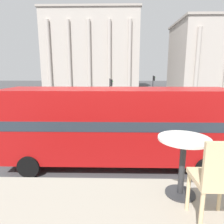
# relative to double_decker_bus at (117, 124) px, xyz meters

# --- Properties ---
(double_decker_bus) EXTENTS (10.77, 2.70, 3.94)m
(double_decker_bus) POSITION_rel_double_decker_bus_xyz_m (0.00, 0.00, 0.00)
(double_decker_bus) COLOR black
(double_decker_bus) RESTS_ON ground_plane
(cafe_dining_table) EXTENTS (0.60, 0.60, 0.73)m
(cafe_dining_table) POSITION_rel_double_decker_bus_xyz_m (0.77, -7.28, 1.59)
(cafe_dining_table) COLOR #2D2D30
(cafe_dining_table) RESTS_ON cafe_floor_slab
(cafe_chair_0) EXTENTS (0.40, 0.40, 0.91)m
(cafe_chair_0) POSITION_rel_double_decker_bus_xyz_m (0.92, -7.80, 1.57)
(cafe_chair_0) COLOR #D1B789
(cafe_chair_0) RESTS_ON cafe_floor_slab
(plaza_building_left) EXTENTS (25.89, 14.36, 20.60)m
(plaza_building_left) POSITION_rel_double_decker_bus_xyz_m (-6.87, 49.02, 8.09)
(plaza_building_left) COLOR #BCB2A8
(plaza_building_left) RESTS_ON ground_plane
(plaza_building_right) EXTENTS (24.27, 16.19, 16.54)m
(plaza_building_right) POSITION_rel_double_decker_bus_xyz_m (26.49, 41.99, 6.07)
(plaza_building_right) COLOR #BCB2A8
(plaza_building_right) RESTS_ON ground_plane
(traffic_light_near) EXTENTS (0.42, 0.24, 3.51)m
(traffic_light_near) POSITION_rel_double_decker_bus_xyz_m (-4.98, 4.36, 0.10)
(traffic_light_near) COLOR black
(traffic_light_near) RESTS_ON ground_plane
(traffic_light_mid) EXTENTS (0.42, 0.24, 3.97)m
(traffic_light_mid) POSITION_rel_double_decker_bus_xyz_m (-0.66, 12.54, 0.38)
(traffic_light_mid) COLOR black
(traffic_light_mid) RESTS_ON ground_plane
(traffic_light_far) EXTENTS (0.42, 0.24, 4.12)m
(traffic_light_far) POSITION_rel_double_decker_bus_xyz_m (5.66, 21.50, 0.47)
(traffic_light_far) COLOR black
(traffic_light_far) RESTS_ON ground_plane
(pedestrian_black) EXTENTS (0.32, 0.32, 1.73)m
(pedestrian_black) POSITION_rel_double_decker_bus_xyz_m (-8.67, 5.13, -1.21)
(pedestrian_black) COLOR #282B33
(pedestrian_black) RESTS_ON ground_plane
(pedestrian_grey) EXTENTS (0.32, 0.32, 1.80)m
(pedestrian_grey) POSITION_rel_double_decker_bus_xyz_m (-4.06, 8.81, -1.16)
(pedestrian_grey) COLOR #282B33
(pedestrian_grey) RESTS_ON ground_plane
(pedestrian_yellow) EXTENTS (0.32, 0.32, 1.67)m
(pedestrian_yellow) POSITION_rel_double_decker_bus_xyz_m (9.28, 11.28, -1.25)
(pedestrian_yellow) COLOR #282B33
(pedestrian_yellow) RESTS_ON ground_plane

